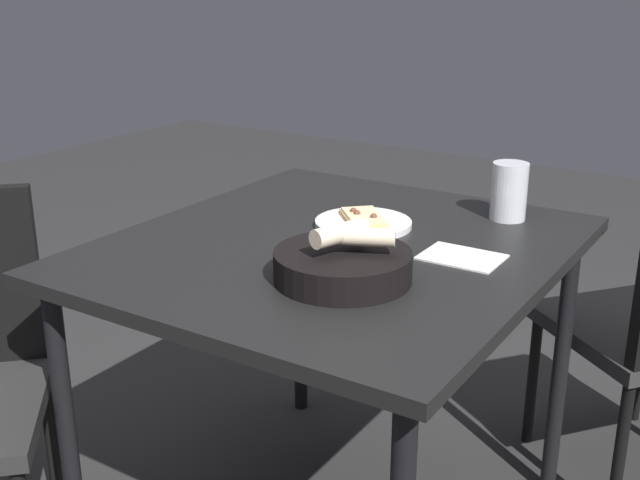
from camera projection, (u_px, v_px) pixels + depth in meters
The scene contains 5 objects.
dining_table at pixel (335, 273), 1.73m from camera, with size 0.91×1.01×0.75m.
pizza_plate at pixel (363, 222), 1.82m from camera, with size 0.22×0.22×0.04m.
bread_basket at pixel (343, 264), 1.50m from camera, with size 0.26×0.26×0.12m.
beer_glass at pixel (509, 194), 1.85m from camera, with size 0.08×0.08×0.14m.
napkin at pixel (462, 257), 1.62m from camera, with size 0.16×0.12×0.00m.
Camera 1 is at (-0.84, 1.38, 1.32)m, focal length 44.57 mm.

